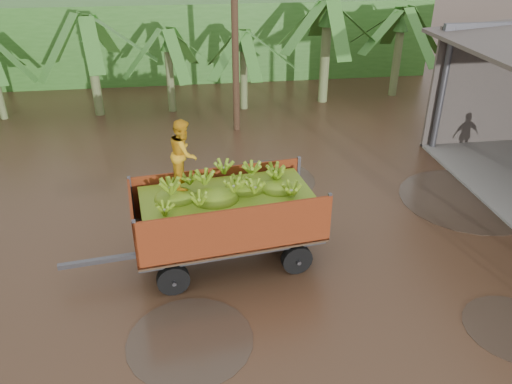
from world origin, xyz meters
TOP-DOWN VIEW (x-y plane):
  - ground at (0.00, 0.00)m, footprint 100.00×100.00m
  - hedge_north at (-2.00, 16.00)m, footprint 22.00×3.00m
  - banana_trailer at (-2.20, 0.32)m, footprint 5.73×2.46m
  - utility_pole at (-1.12, 8.40)m, footprint 1.20×0.24m
  - banana_plants at (-5.34, 6.46)m, footprint 21.54×20.74m

SIDE VIEW (x-z plane):
  - ground at x=0.00m, z-range 0.00..0.00m
  - banana_trailer at x=-2.20m, z-range -0.43..2.91m
  - hedge_north at x=-2.00m, z-range 0.00..3.60m
  - banana_plants at x=-5.34m, z-range -0.33..3.94m
  - utility_pole at x=-1.12m, z-range 0.06..7.43m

